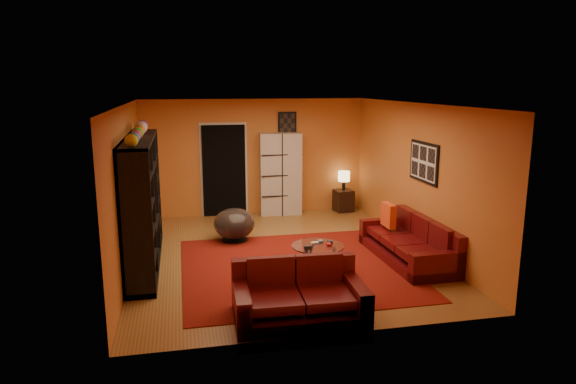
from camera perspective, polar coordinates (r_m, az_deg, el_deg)
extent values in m
plane|color=brown|center=(9.05, -0.85, -6.93)|extent=(6.00, 6.00, 0.00)
plane|color=white|center=(8.57, -0.91, 9.74)|extent=(6.00, 6.00, 0.00)
plane|color=#C56C2B|center=(11.64, -3.73, 3.89)|extent=(6.00, 0.00, 6.00)
plane|color=#C56C2B|center=(5.88, 4.77, -4.21)|extent=(6.00, 0.00, 6.00)
plane|color=#C56C2B|center=(8.61, -17.44, 0.47)|extent=(0.00, 6.00, 6.00)
plane|color=#C56C2B|center=(9.51, 14.07, 1.72)|extent=(0.00, 6.00, 6.00)
cube|color=#5F0F0A|center=(8.43, 0.75, -8.36)|extent=(3.60, 3.60, 0.01)
cube|color=black|center=(11.56, -7.12, 2.36)|extent=(0.95, 0.10, 2.04)
cube|color=black|center=(9.19, 14.87, 3.23)|extent=(0.03, 1.00, 0.70)
cube|color=black|center=(11.67, -0.09, 7.64)|extent=(0.42, 0.03, 0.52)
cube|color=black|center=(8.64, -15.86, -1.09)|extent=(0.45, 3.00, 2.10)
imported|color=black|center=(8.71, -15.48, -1.30)|extent=(0.97, 0.13, 0.56)
cube|color=#47090D|center=(8.96, 13.12, -6.38)|extent=(0.95, 2.21, 0.32)
cube|color=#47090D|center=(9.05, 15.23, -4.56)|extent=(0.23, 2.19, 0.85)
cube|color=#47090D|center=(8.08, 16.33, -7.48)|extent=(0.90, 0.20, 0.62)
cube|color=#47090D|center=(9.79, 10.56, -3.78)|extent=(0.90, 0.20, 0.62)
cube|color=#47090D|center=(8.34, 14.82, -5.63)|extent=(0.69, 0.61, 0.12)
cube|color=#47090D|center=(8.86, 12.98, -4.50)|extent=(0.69, 0.61, 0.12)
cube|color=#47090D|center=(9.38, 11.34, -3.49)|extent=(0.69, 0.61, 0.12)
cube|color=#47090D|center=(6.67, 1.26, -12.60)|extent=(1.68, 1.05, 0.32)
cube|color=#47090D|center=(6.94, 0.62, -9.24)|extent=(1.65, 0.24, 0.85)
cube|color=#47090D|center=(6.78, 7.48, -10.91)|extent=(0.22, 1.00, 0.62)
cube|color=#47090D|center=(6.52, -5.22, -11.82)|extent=(0.22, 1.00, 0.62)
cube|color=#47090D|center=(6.58, 4.14, -10.06)|extent=(0.65, 0.79, 0.12)
cube|color=#47090D|center=(6.46, -1.51, -10.45)|extent=(0.65, 0.79, 0.12)
cube|color=#EF471A|center=(9.34, 11.09, -2.54)|extent=(0.12, 0.42, 0.42)
cylinder|color=silver|center=(8.17, 3.32, -5.99)|extent=(0.84, 0.84, 0.02)
cylinder|color=black|center=(8.22, 5.12, -7.44)|extent=(0.05, 0.05, 0.40)
cylinder|color=black|center=(8.46, 2.55, -6.84)|extent=(0.05, 0.05, 0.40)
cylinder|color=black|center=(8.04, 2.25, -7.86)|extent=(0.05, 0.05, 0.40)
cube|color=beige|center=(11.59, -0.84, 2.01)|extent=(0.95, 0.48, 1.85)
cylinder|color=black|center=(9.84, -5.96, -5.31)|extent=(0.44, 0.44, 0.03)
cylinder|color=black|center=(9.82, -5.97, -4.87)|extent=(0.06, 0.06, 0.15)
ellipsoid|color=#413939|center=(9.75, -6.00, -3.51)|extent=(0.78, 0.78, 0.58)
cube|color=black|center=(12.05, 6.17, -0.95)|extent=(0.44, 0.44, 0.50)
cylinder|color=black|center=(11.98, 6.21, 0.71)|extent=(0.08, 0.08, 0.21)
cylinder|color=#FEDD8B|center=(11.94, 6.23, 1.75)|extent=(0.27, 0.27, 0.23)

